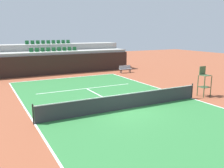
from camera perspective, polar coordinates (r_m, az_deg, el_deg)
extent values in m
plane|color=brown|center=(15.44, 3.13, -5.75)|extent=(80.00, 80.00, 0.00)
cube|color=#2D7238|center=(15.44, 3.13, -5.74)|extent=(11.00, 24.00, 0.01)
cube|color=white|center=(26.11, -10.48, 1.39)|extent=(11.00, 0.10, 0.00)
cube|color=white|center=(13.60, -17.21, -8.71)|extent=(0.10, 24.00, 0.00)
cube|color=white|center=(18.73, 17.60, -3.10)|extent=(0.10, 24.00, 0.00)
cube|color=white|center=(20.98, -5.89, -1.02)|extent=(8.26, 0.10, 0.00)
cube|color=white|center=(18.14, -2.08, -3.02)|extent=(0.10, 6.40, 0.00)
cube|color=black|center=(28.52, -12.21, 4.36)|extent=(17.66, 0.30, 2.16)
cube|color=#9E9E99|center=(29.79, -12.94, 4.94)|extent=(17.66, 2.40, 2.47)
cube|color=#9E9E99|center=(32.06, -14.10, 6.02)|extent=(17.66, 2.40, 3.21)
cube|color=#1E6633|center=(29.13, -17.89, 7.00)|extent=(0.44, 0.44, 0.04)
cube|color=#1E6633|center=(29.31, -17.98, 7.46)|extent=(0.44, 0.04, 0.40)
cube|color=#1E6633|center=(29.24, -16.66, 7.10)|extent=(0.44, 0.44, 0.04)
cube|color=#1E6633|center=(29.42, -16.77, 7.55)|extent=(0.44, 0.04, 0.40)
cube|color=#1E6633|center=(29.37, -15.45, 7.18)|extent=(0.44, 0.44, 0.04)
cube|color=#1E6633|center=(29.55, -15.56, 7.63)|extent=(0.44, 0.04, 0.40)
cube|color=#1E6633|center=(29.52, -14.24, 7.27)|extent=(0.44, 0.44, 0.04)
cube|color=#1E6633|center=(29.69, -14.36, 7.71)|extent=(0.44, 0.04, 0.40)
cube|color=#1E6633|center=(29.67, -13.05, 7.35)|extent=(0.44, 0.44, 0.04)
cube|color=#1E6633|center=(29.85, -13.17, 7.79)|extent=(0.44, 0.04, 0.40)
cube|color=#1E6633|center=(29.84, -11.87, 7.42)|extent=(0.44, 0.44, 0.04)
cube|color=#1E6633|center=(30.02, -12.00, 7.86)|extent=(0.44, 0.04, 0.40)
cube|color=#1E6633|center=(30.02, -10.71, 7.49)|extent=(0.44, 0.44, 0.04)
cube|color=#1E6633|center=(30.20, -10.84, 7.93)|extent=(0.44, 0.04, 0.40)
cube|color=#1E6633|center=(30.21, -9.55, 7.56)|extent=(0.44, 0.44, 0.04)
cube|color=#1E6633|center=(30.39, -9.69, 8.00)|extent=(0.44, 0.04, 0.40)
cube|color=#1E6633|center=(30.42, -8.42, 7.63)|extent=(0.44, 0.44, 0.04)
cube|color=#1E6633|center=(30.59, -8.56, 8.06)|extent=(0.44, 0.04, 0.40)
cube|color=#1E6633|center=(31.44, -18.77, 8.61)|extent=(0.44, 0.44, 0.04)
cube|color=#1E6633|center=(31.63, -18.85, 9.02)|extent=(0.44, 0.04, 0.40)
cube|color=#1E6633|center=(31.55, -17.62, 8.70)|extent=(0.44, 0.44, 0.04)
cube|color=#1E6633|center=(31.74, -17.72, 9.10)|extent=(0.44, 0.04, 0.40)
cube|color=#1E6633|center=(31.67, -16.49, 8.77)|extent=(0.44, 0.44, 0.04)
cube|color=#1E6633|center=(31.86, -16.59, 9.18)|extent=(0.44, 0.04, 0.40)
cube|color=#1E6633|center=(31.81, -15.36, 8.85)|extent=(0.44, 0.44, 0.04)
cube|color=#1E6633|center=(31.99, -15.47, 9.25)|extent=(0.44, 0.04, 0.40)
cube|color=#1E6633|center=(31.95, -14.25, 8.92)|extent=(0.44, 0.44, 0.04)
cube|color=#1E6633|center=(32.13, -14.36, 9.32)|extent=(0.44, 0.04, 0.40)
cube|color=#1E6633|center=(32.11, -13.14, 8.98)|extent=(0.44, 0.44, 0.04)
cube|color=#1E6633|center=(32.29, -13.25, 9.38)|extent=(0.44, 0.04, 0.40)
cube|color=#1E6633|center=(32.27, -12.05, 9.04)|extent=(0.44, 0.44, 0.04)
cube|color=#1E6633|center=(32.46, -12.16, 9.44)|extent=(0.44, 0.04, 0.40)
cube|color=#1E6633|center=(32.45, -10.96, 9.10)|extent=(0.44, 0.44, 0.04)
cube|color=#1E6633|center=(32.64, -11.08, 9.50)|extent=(0.44, 0.04, 0.40)
cube|color=#1E6633|center=(32.64, -9.89, 9.16)|extent=(0.44, 0.44, 0.04)
cube|color=#1E6633|center=(32.83, -10.02, 9.55)|extent=(0.44, 0.04, 0.40)
cylinder|color=black|center=(13.42, -17.56, -6.60)|extent=(0.08, 0.08, 1.07)
cylinder|color=black|center=(18.64, 17.81, -1.49)|extent=(0.08, 0.08, 1.07)
cube|color=#333338|center=(15.30, 3.15, -4.08)|extent=(10.90, 0.02, 0.92)
cube|color=white|center=(15.18, 3.17, -2.31)|extent=(10.90, 0.04, 0.05)
cylinder|color=#334C2D|center=(19.01, 20.30, -0.71)|extent=(0.06, 0.06, 1.55)
cylinder|color=#334C2D|center=(19.53, 21.67, -0.49)|extent=(0.06, 0.06, 1.55)
cylinder|color=#334C2D|center=(19.40, 18.99, -0.37)|extent=(0.06, 0.06, 1.55)
cylinder|color=#334C2D|center=(19.91, 20.37, -0.17)|extent=(0.06, 0.06, 1.55)
cube|color=#334C2D|center=(19.47, 20.32, -0.65)|extent=(0.70, 0.60, 0.04)
cube|color=#3F5938|center=(19.31, 20.50, 1.89)|extent=(0.60, 0.60, 0.05)
cube|color=#3F5938|center=(19.45, 19.96, 2.96)|extent=(0.60, 0.04, 0.60)
cube|color=#99999E|center=(28.94, 3.10, 3.46)|extent=(1.50, 0.40, 0.05)
cube|color=#99999E|center=(29.06, 2.92, 3.93)|extent=(1.50, 0.04, 0.36)
cube|color=#2D2D33|center=(28.56, 2.21, 2.87)|extent=(0.06, 0.06, 0.42)
cube|color=#2D2D33|center=(29.17, 4.25, 3.03)|extent=(0.06, 0.06, 0.42)
cube|color=#2D2D33|center=(28.80, 1.93, 2.95)|extent=(0.06, 0.06, 0.42)
cube|color=#2D2D33|center=(29.40, 3.96, 3.11)|extent=(0.06, 0.06, 0.42)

